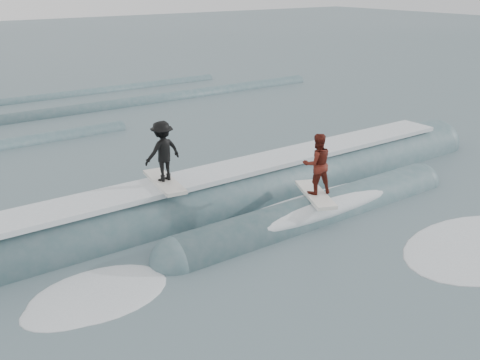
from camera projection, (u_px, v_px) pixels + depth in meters
ground at (326, 268)px, 12.35m from camera, size 160.00×160.00×0.00m
breaking_wave at (240, 206)px, 15.57m from camera, size 22.12×3.80×2.03m
surfer_black at (163, 154)px, 14.08m from camera, size 1.12×2.06×1.72m
surfer_red at (317, 167)px, 14.44m from camera, size 1.30×2.05×1.79m
whitewater at (377, 255)px, 12.93m from camera, size 14.69×6.39×0.10m
far_swells at (36, 120)px, 24.93m from camera, size 35.81×8.65×0.80m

